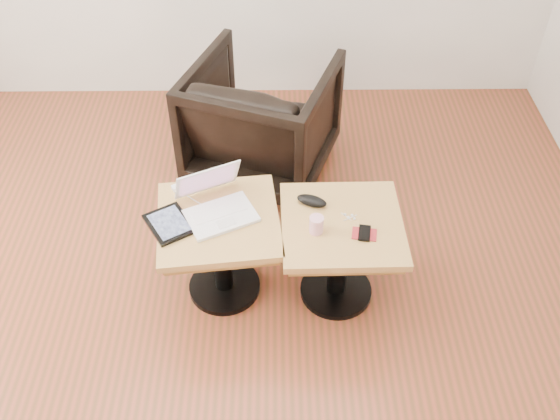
{
  "coord_description": "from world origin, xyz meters",
  "views": [
    {
      "loc": [
        0.32,
        -1.82,
        2.61
      ],
      "look_at": [
        0.34,
        0.32,
        0.57
      ],
      "focal_mm": 40.0,
      "sensor_mm": 36.0,
      "label": 1
    }
  ],
  "objects_px": {
    "side_table_left": "(220,237)",
    "striped_cup": "(316,225)",
    "side_table_right": "(340,241)",
    "laptop": "(216,204)",
    "armchair": "(262,120)"
  },
  "relations": [
    {
      "from": "side_table_left",
      "to": "striped_cup",
      "type": "height_order",
      "value": "striped_cup"
    },
    {
      "from": "laptop",
      "to": "side_table_right",
      "type": "bearing_deg",
      "value": -33.71
    },
    {
      "from": "side_table_left",
      "to": "laptop",
      "type": "height_order",
      "value": "laptop"
    },
    {
      "from": "striped_cup",
      "to": "side_table_left",
      "type": "bearing_deg",
      "value": 168.72
    },
    {
      "from": "side_table_right",
      "to": "striped_cup",
      "type": "xyz_separation_m",
      "value": [
        -0.13,
        -0.06,
        0.17
      ]
    },
    {
      "from": "side_table_right",
      "to": "armchair",
      "type": "bearing_deg",
      "value": 109.79
    },
    {
      "from": "laptop",
      "to": "armchair",
      "type": "distance_m",
      "value": 1.0
    },
    {
      "from": "side_table_right",
      "to": "laptop",
      "type": "distance_m",
      "value": 0.63
    },
    {
      "from": "armchair",
      "to": "side_table_right",
      "type": "bearing_deg",
      "value": 131.13
    },
    {
      "from": "side_table_left",
      "to": "striped_cup",
      "type": "bearing_deg",
      "value": -17.69
    },
    {
      "from": "side_table_left",
      "to": "laptop",
      "type": "relative_size",
      "value": 1.5
    },
    {
      "from": "laptop",
      "to": "side_table_left",
      "type": "bearing_deg",
      "value": -106.55
    },
    {
      "from": "side_table_left",
      "to": "armchair",
      "type": "height_order",
      "value": "armchair"
    },
    {
      "from": "side_table_right",
      "to": "armchair",
      "type": "distance_m",
      "value": 1.12
    },
    {
      "from": "side_table_left",
      "to": "side_table_right",
      "type": "xyz_separation_m",
      "value": [
        0.59,
        -0.03,
        0.0
      ]
    }
  ]
}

